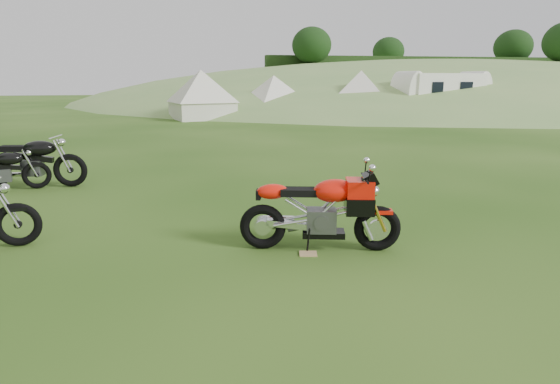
{
  "coord_description": "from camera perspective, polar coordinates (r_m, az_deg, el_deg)",
  "views": [
    {
      "loc": [
        -1.62,
        -5.81,
        2.24
      ],
      "look_at": [
        -0.4,
        0.4,
        0.68
      ],
      "focal_mm": 30.0,
      "sensor_mm": 36.0,
      "label": 1
    }
  ],
  "objects": [
    {
      "name": "hedgerow",
      "position": [
        52.53,
        18.38,
        10.68
      ],
      "size": [
        36.0,
        1.2,
        8.6
      ],
      "primitive_type": null,
      "color": "black",
      "rests_on": "ground"
    },
    {
      "name": "vintage_moto_c",
      "position": [
        10.96,
        -28.1,
        3.42
      ],
      "size": [
        2.22,
        0.79,
        1.14
      ],
      "primitive_type": null,
      "rotation": [
        0.0,
        0.0,
        -0.13
      ],
      "color": "black",
      "rests_on": "ground"
    },
    {
      "name": "plywood_board",
      "position": [
        6.14,
        3.45,
        -7.52
      ],
      "size": [
        0.26,
        0.22,
        0.02
      ],
      "primitive_type": "cube",
      "rotation": [
        0.0,
        0.0,
        -0.2
      ],
      "color": "tan",
      "rests_on": "ground"
    },
    {
      "name": "tent_mid",
      "position": [
        28.07,
        -0.77,
        11.75
      ],
      "size": [
        3.63,
        3.63,
        2.46
      ],
      "primitive_type": null,
      "rotation": [
        0.0,
        0.0,
        0.35
      ],
      "color": "silver",
      "rests_on": "ground"
    },
    {
      "name": "sport_motorcycle",
      "position": [
        6.14,
        4.92,
        -1.65
      ],
      "size": [
        2.08,
        0.97,
        1.21
      ],
      "primitive_type": null,
      "rotation": [
        0.0,
        0.0,
        -0.24
      ],
      "color": "red",
      "rests_on": "ground"
    },
    {
      "name": "caravan",
      "position": [
        28.63,
        18.95,
        11.12
      ],
      "size": [
        5.59,
        2.95,
        2.51
      ],
      "primitive_type": null,
      "rotation": [
        0.0,
        0.0,
        0.11
      ],
      "color": "white",
      "rests_on": "ground"
    },
    {
      "name": "tent_left",
      "position": [
        26.52,
        -9.53,
        11.64
      ],
      "size": [
        3.71,
        3.71,
        2.64
      ],
      "primitive_type": null,
      "rotation": [
        0.0,
        0.0,
        0.25
      ],
      "color": "silver",
      "rests_on": "ground"
    },
    {
      "name": "ground",
      "position": [
        6.43,
        4.19,
        -6.61
      ],
      "size": [
        120.0,
        120.0,
        0.0
      ],
      "primitive_type": "plane",
      "color": "#1F440E",
      "rests_on": "ground"
    },
    {
      "name": "hillside",
      "position": [
        52.53,
        18.38,
        10.68
      ],
      "size": [
        80.0,
        64.0,
        8.0
      ],
      "primitive_type": "ellipsoid",
      "color": "#6D984D",
      "rests_on": "ground"
    },
    {
      "name": "tent_right",
      "position": [
        27.86,
        9.79,
        11.71
      ],
      "size": [
        3.95,
        3.95,
        2.63
      ],
      "primitive_type": null,
      "rotation": [
        0.0,
        0.0,
        -0.38
      ],
      "color": "white",
      "rests_on": "ground"
    },
    {
      "name": "vintage_moto_d",
      "position": [
        10.87,
        -30.9,
        2.41
      ],
      "size": [
        1.79,
        0.79,
        0.92
      ],
      "primitive_type": null,
      "rotation": [
        0.0,
        0.0,
        0.23
      ],
      "color": "black",
      "rests_on": "ground"
    }
  ]
}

